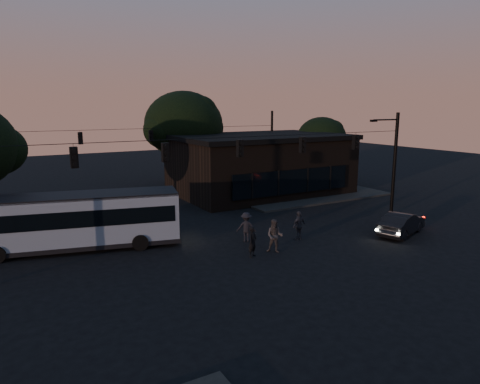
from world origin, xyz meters
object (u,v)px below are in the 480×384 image
building (260,164)px  pedestrian_a (253,242)px  pedestrian_b (275,236)px  pedestrian_d (246,227)px  pedestrian_c (299,225)px  bus (77,219)px  car (402,223)px

building → pedestrian_a: size_ratio=9.17×
pedestrian_b → pedestrian_d: (-0.35, 2.47, -0.05)m
pedestrian_a → pedestrian_b: 1.41m
building → pedestrian_c: size_ratio=8.67×
bus → car: size_ratio=2.66×
building → pedestrian_d: size_ratio=8.66×
car → pedestrian_d: size_ratio=2.42×
pedestrian_a → pedestrian_b: size_ratio=0.90×
pedestrian_a → pedestrian_d: size_ratio=0.94×
pedestrian_d → car: bearing=-174.3°
building → pedestrian_b: building is taller
bus → pedestrian_d: bus is taller
bus → pedestrian_d: (8.90, -3.52, -0.87)m
bus → pedestrian_a: 9.90m
car → pedestrian_a: (-10.26, 1.16, 0.13)m
pedestrian_a → bus: bearing=112.3°
pedestrian_a → pedestrian_c: 4.15m
pedestrian_a → pedestrian_b: bearing=-31.2°
building → pedestrian_d: 15.07m
pedestrian_a → pedestrian_d: 2.67m
bus → pedestrian_a: size_ratio=6.82×
pedestrian_d → pedestrian_c: bearing=-176.5°
building → car: bearing=-88.1°
pedestrian_c → pedestrian_a: bearing=3.1°
car → pedestrian_a: pedestrian_a is taller
building → bus: 19.63m
pedestrian_c → bus: bearing=-35.4°
pedestrian_b → pedestrian_c: pedestrian_b is taller
pedestrian_c → pedestrian_d: size_ratio=1.00×
building → pedestrian_c: building is taller
pedestrian_b → pedestrian_d: bearing=140.4°
pedestrian_a → pedestrian_c: (3.99, 1.17, 0.05)m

